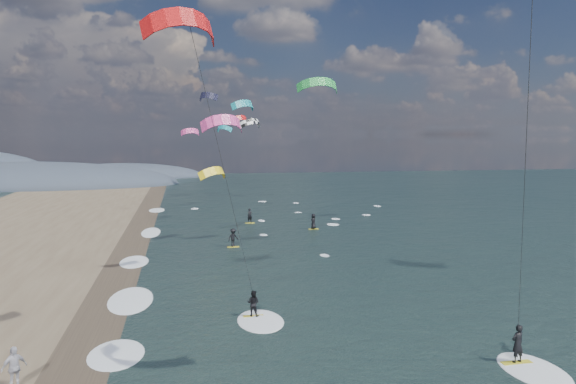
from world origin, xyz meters
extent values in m
cube|color=#382D23|center=(-12.00, 10.00, 0.00)|extent=(3.00, 240.00, 0.00)
ellipsoid|color=#3D4756|center=(-40.00, 100.00, 0.00)|extent=(64.00, 24.00, 10.00)
ellipsoid|color=#3D4756|center=(-22.00, 120.00, 0.00)|extent=(40.00, 18.00, 7.00)
cube|color=gold|center=(7.69, 1.51, 0.03)|extent=(1.43, 0.43, 0.06)
imported|color=black|center=(7.69, 1.51, 0.95)|extent=(0.73, 0.57, 1.77)
ellipsoid|color=white|center=(7.99, 0.71, 0.00)|extent=(2.60, 4.20, 0.12)
cylinder|color=black|center=(5.69, -1.49, 9.89)|extent=(0.02, 0.02, 18.62)
cube|color=gold|center=(-3.34, 10.32, 0.03)|extent=(1.18, 0.36, 0.05)
imported|color=black|center=(-3.34, 10.32, 0.81)|extent=(0.91, 0.85, 1.50)
ellipsoid|color=white|center=(-3.04, 9.52, 0.00)|extent=(2.60, 4.20, 0.12)
cylinder|color=black|center=(-5.09, 7.32, 8.39)|extent=(0.02, 0.02, 15.79)
cube|color=gold|center=(-2.69, 30.55, 0.03)|extent=(1.10, 0.35, 0.05)
imported|color=black|center=(-2.69, 30.55, 0.91)|extent=(1.28, 1.11, 1.72)
cube|color=gold|center=(6.93, 38.87, 0.03)|extent=(1.10, 0.35, 0.05)
imported|color=black|center=(6.93, 38.87, 0.89)|extent=(0.89, 0.98, 1.67)
cube|color=gold|center=(0.51, 44.42, 0.03)|extent=(1.10, 0.35, 0.05)
imported|color=black|center=(0.51, 44.42, 0.89)|extent=(0.69, 0.54, 1.69)
ellipsoid|color=white|center=(-10.80, 6.00, 0.00)|extent=(2.40, 5.40, 0.11)
ellipsoid|color=white|center=(-10.80, 15.00, 0.00)|extent=(2.40, 5.40, 0.11)
ellipsoid|color=white|center=(-10.80, 26.00, 0.00)|extent=(2.40, 5.40, 0.11)
ellipsoid|color=white|center=(-10.80, 40.00, 0.00)|extent=(2.40, 5.40, 0.11)
ellipsoid|color=white|center=(-10.80, 58.00, 0.00)|extent=(2.40, 5.40, 0.11)
imported|color=silver|center=(-14.14, 2.99, 0.90)|extent=(1.09, 1.02, 1.81)
camera|label=1|loc=(-7.18, -20.83, 10.43)|focal=35.00mm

